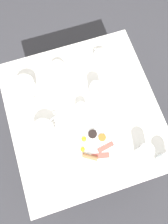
# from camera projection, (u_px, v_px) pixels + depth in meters

# --- Properties ---
(ground_plane) EXTENTS (8.00, 8.00, 0.00)m
(ground_plane) POSITION_uv_depth(u_px,v_px,m) (84.00, 135.00, 2.05)
(ground_plane) COLOR #333338
(table) EXTENTS (0.97, 0.91, 0.75)m
(table) POSITION_uv_depth(u_px,v_px,m) (84.00, 116.00, 1.41)
(table) COLOR silver
(table) RESTS_ON ground_plane
(breakfast_plate) EXTENTS (0.26, 0.26, 0.04)m
(breakfast_plate) POSITION_uv_depth(u_px,v_px,m) (93.00, 146.00, 1.27)
(breakfast_plate) COLOR white
(breakfast_plate) RESTS_ON table
(teapot_near) EXTENTS (0.14, 0.18, 0.12)m
(teapot_near) POSITION_uv_depth(u_px,v_px,m) (44.00, 131.00, 1.26)
(teapot_near) COLOR white
(teapot_near) RESTS_ON table
(teapot_far) EXTENTS (0.20, 0.13, 0.12)m
(teapot_far) POSITION_uv_depth(u_px,v_px,m) (25.00, 87.00, 1.34)
(teapot_far) COLOR white
(teapot_far) RESTS_ON table
(teacup_with_saucer_left) EXTENTS (0.14, 0.14, 0.06)m
(teacup_with_saucer_left) POSITION_uv_depth(u_px,v_px,m) (57.00, 68.00, 1.40)
(teacup_with_saucer_left) COLOR white
(teacup_with_saucer_left) RESTS_ON table
(teacup_with_saucer_right) EXTENTS (0.14, 0.14, 0.06)m
(teacup_with_saucer_right) POSITION_uv_depth(u_px,v_px,m) (101.00, 57.00, 1.42)
(teacup_with_saucer_right) COLOR white
(teacup_with_saucer_right) RESTS_ON table
(water_glass_tall) EXTENTS (0.08, 0.08, 0.12)m
(water_glass_tall) POSITION_uv_depth(u_px,v_px,m) (166.00, 160.00, 1.20)
(water_glass_tall) COLOR white
(water_glass_tall) RESTS_ON table
(water_glass_short) EXTENTS (0.08, 0.08, 0.14)m
(water_glass_short) POSITION_uv_depth(u_px,v_px,m) (96.00, 91.00, 1.31)
(water_glass_short) COLOR white
(water_glass_short) RESTS_ON table
(wine_glass_spare) EXTENTS (0.08, 0.08, 0.13)m
(wine_glass_spare) POSITION_uv_depth(u_px,v_px,m) (144.00, 152.00, 1.21)
(wine_glass_spare) COLOR white
(wine_glass_spare) RESTS_ON table
(creamer_jug) EXTENTS (0.09, 0.07, 0.07)m
(creamer_jug) POSITION_uv_depth(u_px,v_px,m) (81.00, 109.00, 1.31)
(creamer_jug) COLOR white
(creamer_jug) RESTS_ON table
(fork_by_plate) EXTENTS (0.14, 0.12, 0.00)m
(fork_by_plate) POSITION_uv_depth(u_px,v_px,m) (134.00, 118.00, 1.33)
(fork_by_plate) COLOR silver
(fork_by_plate) RESTS_ON table
(knife_by_plate) EXTENTS (0.20, 0.07, 0.00)m
(knife_by_plate) POSITION_uv_depth(u_px,v_px,m) (58.00, 177.00, 1.23)
(knife_by_plate) COLOR silver
(knife_by_plate) RESTS_ON table
(spoon_for_tea) EXTENTS (0.13, 0.09, 0.00)m
(spoon_for_tea) POSITION_uv_depth(u_px,v_px,m) (127.00, 84.00, 1.39)
(spoon_for_tea) COLOR silver
(spoon_for_tea) RESTS_ON table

